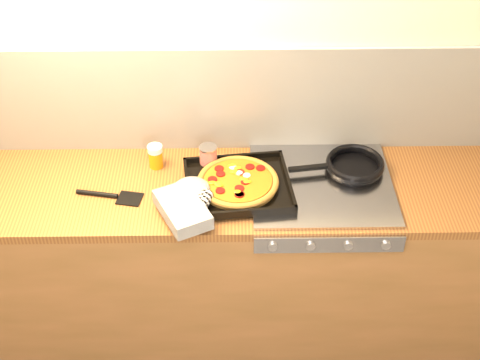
{
  "coord_description": "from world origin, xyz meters",
  "views": [
    {
      "loc": [
        0.07,
        -1.1,
        2.71
      ],
      "look_at": [
        0.1,
        1.08,
        0.95
      ],
      "focal_mm": 50.0,
      "sensor_mm": 36.0,
      "label": 1
    }
  ],
  "objects_px": {
    "pizza_on_tray": "(223,189)",
    "tomato_can": "(208,157)",
    "juice_glass": "(156,156)",
    "frying_pan": "(354,165)"
  },
  "relations": [
    {
      "from": "pizza_on_tray",
      "to": "tomato_can",
      "type": "xyz_separation_m",
      "value": [
        -0.06,
        0.21,
        0.01
      ]
    },
    {
      "from": "juice_glass",
      "to": "frying_pan",
      "type": "bearing_deg",
      "value": -3.63
    },
    {
      "from": "tomato_can",
      "to": "juice_glass",
      "type": "height_order",
      "value": "tomato_can"
    },
    {
      "from": "juice_glass",
      "to": "tomato_can",
      "type": "bearing_deg",
      "value": -2.99
    },
    {
      "from": "pizza_on_tray",
      "to": "tomato_can",
      "type": "distance_m",
      "value": 0.22
    },
    {
      "from": "frying_pan",
      "to": "tomato_can",
      "type": "distance_m",
      "value": 0.63
    },
    {
      "from": "frying_pan",
      "to": "tomato_can",
      "type": "xyz_separation_m",
      "value": [
        -0.63,
        0.04,
        0.02
      ]
    },
    {
      "from": "tomato_can",
      "to": "juice_glass",
      "type": "distance_m",
      "value": 0.23
    },
    {
      "from": "frying_pan",
      "to": "juice_glass",
      "type": "xyz_separation_m",
      "value": [
        -0.86,
        0.05,
        0.02
      ]
    },
    {
      "from": "tomato_can",
      "to": "juice_glass",
      "type": "bearing_deg",
      "value": 177.01
    }
  ]
}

